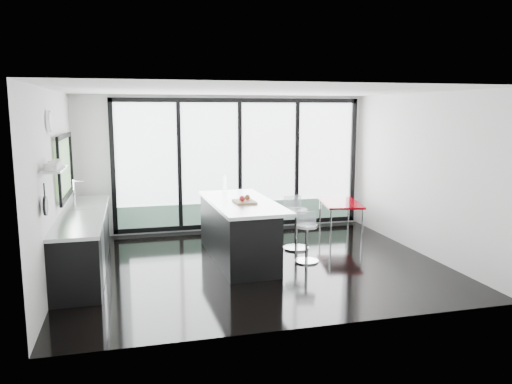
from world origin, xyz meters
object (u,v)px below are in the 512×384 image
object	(u,v)px
island	(237,230)
bar_stool_near	(307,243)
red_table	(340,218)
bar_stool_far	(296,229)

from	to	relation	value
island	bar_stool_near	bearing A→B (deg)	-22.78
red_table	bar_stool_near	bearing A→B (deg)	-129.14
island	bar_stool_near	world-z (taller)	island
island	bar_stool_far	bearing A→B (deg)	16.55
bar_stool_near	red_table	size ratio (longest dim) A/B	0.51
bar_stool_near	bar_stool_far	size ratio (longest dim) A/B	0.86
island	bar_stool_near	size ratio (longest dim) A/B	3.89
island	bar_stool_far	world-z (taller)	island
bar_stool_near	bar_stool_far	bearing A→B (deg)	102.32
island	red_table	world-z (taller)	island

